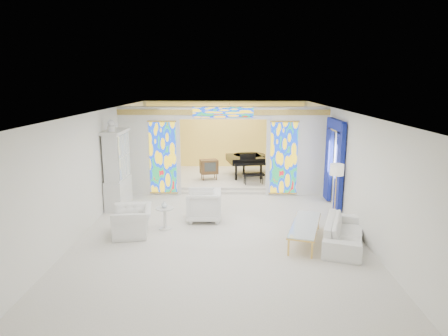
{
  "coord_description": "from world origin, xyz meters",
  "views": [
    {
      "loc": [
        0.27,
        -11.26,
        3.79
      ],
      "look_at": [
        0.06,
        0.2,
        1.31
      ],
      "focal_mm": 32.0,
      "sensor_mm": 36.0,
      "label": 1
    }
  ],
  "objects_px": {
    "armchair_left": "(133,221)",
    "grand_piano": "(247,159)",
    "tv_console": "(209,167)",
    "armchair_right": "(204,205)",
    "sofa": "(344,232)",
    "china_cabinet": "(117,170)",
    "coffee_table": "(305,225)"
  },
  "relations": [
    {
      "from": "china_cabinet",
      "to": "armchair_right",
      "type": "distance_m",
      "value": 3.08
    },
    {
      "from": "armchair_left",
      "to": "armchair_right",
      "type": "height_order",
      "value": "armchair_right"
    },
    {
      "from": "grand_piano",
      "to": "sofa",
      "type": "bearing_deg",
      "value": -84.01
    },
    {
      "from": "armchair_left",
      "to": "sofa",
      "type": "xyz_separation_m",
      "value": [
        5.17,
        -0.56,
        -0.04
      ]
    },
    {
      "from": "china_cabinet",
      "to": "sofa",
      "type": "xyz_separation_m",
      "value": [
        6.17,
        -2.92,
        -0.86
      ]
    },
    {
      "from": "armchair_right",
      "to": "grand_piano",
      "type": "height_order",
      "value": "grand_piano"
    },
    {
      "from": "sofa",
      "to": "china_cabinet",
      "type": "bearing_deg",
      "value": 82.79
    },
    {
      "from": "armchair_left",
      "to": "sofa",
      "type": "relative_size",
      "value": 0.51
    },
    {
      "from": "china_cabinet",
      "to": "grand_piano",
      "type": "distance_m",
      "value": 5.44
    },
    {
      "from": "armchair_right",
      "to": "armchair_left",
      "type": "bearing_deg",
      "value": -57.75
    },
    {
      "from": "armchair_left",
      "to": "grand_piano",
      "type": "height_order",
      "value": "grand_piano"
    },
    {
      "from": "armchair_right",
      "to": "sofa",
      "type": "relative_size",
      "value": 0.45
    },
    {
      "from": "armchair_left",
      "to": "grand_piano",
      "type": "xyz_separation_m",
      "value": [
        3.12,
        5.88,
        0.48
      ]
    },
    {
      "from": "china_cabinet",
      "to": "armchair_left",
      "type": "distance_m",
      "value": 2.69
    },
    {
      "from": "coffee_table",
      "to": "tv_console",
      "type": "relative_size",
      "value": 2.77
    },
    {
      "from": "armchair_right",
      "to": "tv_console",
      "type": "distance_m",
      "value": 4.05
    },
    {
      "from": "china_cabinet",
      "to": "armchair_right",
      "type": "height_order",
      "value": "china_cabinet"
    },
    {
      "from": "armchair_right",
      "to": "sofa",
      "type": "height_order",
      "value": "armchair_right"
    },
    {
      "from": "china_cabinet",
      "to": "armchair_right",
      "type": "relative_size",
      "value": 2.86
    },
    {
      "from": "coffee_table",
      "to": "armchair_left",
      "type": "bearing_deg",
      "value": 175.09
    },
    {
      "from": "china_cabinet",
      "to": "sofa",
      "type": "relative_size",
      "value": 1.27
    },
    {
      "from": "grand_piano",
      "to": "tv_console",
      "type": "xyz_separation_m",
      "value": [
        -1.47,
        -0.72,
        -0.17
      ]
    },
    {
      "from": "china_cabinet",
      "to": "coffee_table",
      "type": "distance_m",
      "value": 5.98
    },
    {
      "from": "armchair_left",
      "to": "tv_console",
      "type": "distance_m",
      "value": 5.44
    },
    {
      "from": "armchair_left",
      "to": "coffee_table",
      "type": "bearing_deg",
      "value": 74.78
    },
    {
      "from": "china_cabinet",
      "to": "tv_console",
      "type": "bearing_deg",
      "value": 46.71
    },
    {
      "from": "sofa",
      "to": "grand_piano",
      "type": "relative_size",
      "value": 0.81
    },
    {
      "from": "armchair_left",
      "to": "armchair_right",
      "type": "xyz_separation_m",
      "value": [
        1.73,
        1.12,
        0.08
      ]
    },
    {
      "from": "grand_piano",
      "to": "coffee_table",
      "type": "bearing_deg",
      "value": -91.18
    },
    {
      "from": "armchair_left",
      "to": "grand_piano",
      "type": "bearing_deg",
      "value": 141.76
    },
    {
      "from": "grand_piano",
      "to": "china_cabinet",
      "type": "bearing_deg",
      "value": -151.03
    },
    {
      "from": "sofa",
      "to": "grand_piano",
      "type": "distance_m",
      "value": 6.78
    }
  ]
}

